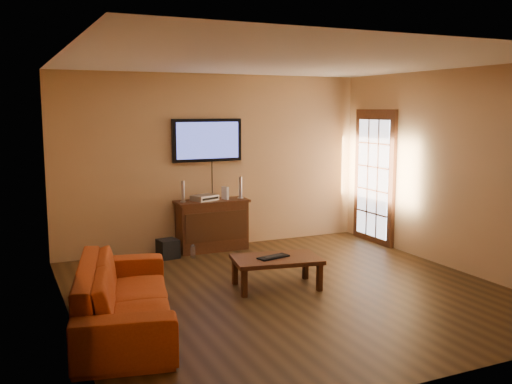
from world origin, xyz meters
TOP-DOWN VIEW (x-y plane):
  - ground_plane at (0.00, 0.00)m, footprint 5.00×5.00m
  - room_walls at (0.00, 0.62)m, footprint 5.00×5.00m
  - french_door at (2.46, 1.70)m, footprint 0.07×1.02m
  - media_console at (-0.14, 2.28)m, footprint 1.13×0.43m
  - television at (-0.14, 2.45)m, footprint 1.11×0.08m
  - coffee_table at (-0.08, 0.18)m, footprint 1.14×0.80m
  - sofa at (-2.03, -0.32)m, footprint 1.11×2.34m
  - speaker_left at (-0.59, 2.29)m, footprint 0.09×0.09m
  - speaker_right at (0.34, 2.26)m, footprint 0.09×0.09m
  - av_receiver at (-0.25, 2.30)m, footprint 0.44×0.38m
  - game_console at (0.08, 2.27)m, footprint 0.07×0.15m
  - subwoofer at (-0.89, 2.10)m, footprint 0.31×0.31m
  - bottle at (-0.56, 1.93)m, footprint 0.07×0.07m
  - keyboard at (-0.12, 0.19)m, footprint 0.43×0.24m

SIDE VIEW (x-z plane):
  - ground_plane at x=0.00m, z-range 0.00..0.00m
  - bottle at x=-0.56m, z-range -0.01..0.20m
  - subwoofer at x=-0.89m, z-range 0.00..0.28m
  - coffee_table at x=-0.08m, z-range 0.14..0.52m
  - keyboard at x=-0.12m, z-range 0.38..0.40m
  - media_console at x=-0.14m, z-range 0.00..0.79m
  - sofa at x=-2.03m, z-range 0.00..0.88m
  - av_receiver at x=-0.25m, z-range 0.78..0.87m
  - game_console at x=0.08m, z-range 0.78..0.98m
  - speaker_left at x=-0.59m, z-range 0.77..1.09m
  - speaker_right at x=0.34m, z-range 0.77..1.10m
  - french_door at x=2.46m, z-range -0.06..2.16m
  - room_walls at x=0.00m, z-range -0.81..4.19m
  - television at x=-0.14m, z-range 1.36..2.02m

